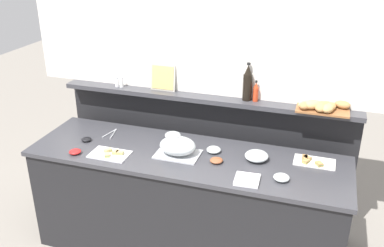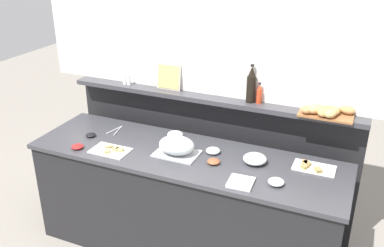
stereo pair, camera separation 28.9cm
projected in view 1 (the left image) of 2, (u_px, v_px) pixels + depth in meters
The scene contains 22 objects.
ground_plane at pixel (206, 209), 4.23m from camera, with size 12.00×12.00×0.00m, color gray.
buffet_counter at pixel (187, 204), 3.52m from camera, with size 2.51×0.74×0.92m.
back_ledge_unit at pixel (205, 154), 3.92m from camera, with size 2.58×0.22×1.24m.
upper_wall_panel at pixel (208, 12), 3.42m from camera, with size 3.18×0.08×1.36m, color white.
sandwich_platter_side at pixel (313, 161), 3.21m from camera, with size 0.30×0.17×0.04m.
sandwich_platter_front at pixel (111, 154), 3.32m from camera, with size 0.30×0.20×0.04m.
serving_cloche at pixel (178, 147), 3.30m from camera, with size 0.34×0.24×0.17m.
glass_bowl_large at pixel (257, 156), 3.24m from camera, with size 0.18×0.18×0.07m.
glass_bowl_medium at pixel (214, 150), 3.36m from camera, with size 0.11×0.11×0.04m.
glass_bowl_small at pixel (281, 178), 2.98m from camera, with size 0.11×0.11×0.04m.
glass_bowl_extra at pixel (173, 136), 3.59m from camera, with size 0.14×0.14×0.05m.
condiment_bowl_dark at pixel (75, 152), 3.34m from camera, with size 0.09×0.09×0.03m, color red.
condiment_bowl_teal at pixel (86, 139), 3.54m from camera, with size 0.08×0.08×0.03m, color black.
condiment_bowl_cream at pixel (216, 160), 3.21m from camera, with size 0.10×0.10×0.03m, color brown.
serving_tongs at pixel (112, 133), 3.67m from camera, with size 0.08×0.18×0.01m.
napkin_stack at pixel (247, 180), 2.97m from camera, with size 0.17×0.17×0.02m, color white.
wine_bottle_dark at pixel (248, 84), 3.47m from camera, with size 0.08×0.08×0.32m.
hot_sauce_bottle at pixel (256, 92), 3.48m from camera, with size 0.04×0.04×0.18m.
salt_shaker at pixel (117, 82), 3.82m from camera, with size 0.03×0.03×0.09m.
pepper_shaker at pixel (121, 82), 3.81m from camera, with size 0.03×0.03×0.09m.
bread_basket at pixel (321, 106), 3.30m from camera, with size 0.42×0.28×0.08m.
framed_picture at pixel (163, 78), 3.71m from camera, with size 0.23×0.05×0.23m.
Camera 1 is at (0.95, -2.79, 2.50)m, focal length 40.03 mm.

